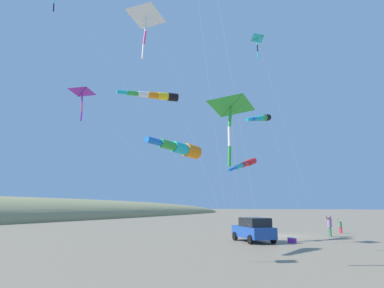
# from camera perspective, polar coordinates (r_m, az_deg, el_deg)

# --- Properties ---
(ground_plane) EXTENTS (600.00, 600.00, 0.00)m
(ground_plane) POSITION_cam_1_polar(r_m,az_deg,el_deg) (33.42, 15.10, -14.98)
(ground_plane) COLOR gray
(parked_car) EXTENTS (4.19, 4.47, 1.85)m
(parked_car) POSITION_cam_1_polar(r_m,az_deg,el_deg) (27.10, 10.53, -14.23)
(parked_car) COLOR #1E479E
(parked_car) RESTS_ON ground_plane
(cooler_box) EXTENTS (0.62, 0.42, 0.42)m
(cooler_box) POSITION_cam_1_polar(r_m,az_deg,el_deg) (27.13, 16.83, -15.53)
(cooler_box) COLOR purple
(cooler_box) RESTS_ON ground_plane
(person_adult_flyer) EXTENTS (0.51, 0.63, 1.95)m
(person_adult_flyer) POSITION_cam_1_polar(r_m,az_deg,el_deg) (33.86, 22.57, -12.68)
(person_adult_flyer) COLOR #3D7F51
(person_adult_flyer) RESTS_ON ground_plane
(person_child_green_jacket) EXTENTS (0.52, 0.50, 1.46)m
(person_child_green_jacket) POSITION_cam_1_polar(r_m,az_deg,el_deg) (38.28, 24.14, -12.65)
(person_child_green_jacket) COLOR #B72833
(person_child_green_jacket) RESTS_ON ground_plane
(kite_delta_green_low_center) EXTENTS (6.06, 12.52, 15.81)m
(kite_delta_green_low_center) POSITION_cam_1_polar(r_m,az_deg,el_deg) (23.95, -8.04, 20.67)
(kite_delta_green_low_center) COLOR white
(kite_delta_green_low_center) RESTS_ON ground_plane
(kite_delta_long_streamer_left) EXTENTS (2.83, 13.62, 8.81)m
(kite_delta_long_streamer_left) POSITION_cam_1_polar(r_m,az_deg,el_deg) (18.40, -18.25, 8.33)
(kite_delta_long_streamer_left) COLOR purple
(kite_delta_long_streamer_left) RESTS_ON ground_plane
(kite_windsock_rainbow_low_near) EXTENTS (3.30, 8.83, 10.85)m
(kite_windsock_rainbow_low_near) POSITION_cam_1_polar(r_m,az_deg,el_deg) (29.52, 11.80, 4.36)
(kite_windsock_rainbow_low_near) COLOR black
(kite_windsock_rainbow_low_near) RESTS_ON ground_plane
(kite_delta_checkered_midright) EXTENTS (4.53, 13.14, 8.08)m
(kite_delta_checkered_midright) POSITION_cam_1_polar(r_m,az_deg,el_deg) (16.57, 6.61, 6.40)
(kite_delta_checkered_midright) COLOR green
(kite_delta_checkered_midright) RESTS_ON ground_plane
(kite_windsock_yellow_midlevel) EXTENTS (7.34, 6.74, 12.47)m
(kite_windsock_yellow_midlevel) POSITION_cam_1_polar(r_m,az_deg,el_deg) (28.79, -6.13, 8.27)
(kite_windsock_yellow_midlevel) COLOR black
(kite_windsock_yellow_midlevel) RESTS_ON ground_plane
(kite_windsock_blue_topmost) EXTENTS (6.56, 4.27, 7.04)m
(kite_windsock_blue_topmost) POSITION_cam_1_polar(r_m,az_deg,el_deg) (29.20, 9.23, -3.39)
(kite_windsock_blue_topmost) COLOR red
(kite_windsock_blue_topmost) RESTS_ON ground_plane
(kite_delta_striped_overhead) EXTENTS (3.09, 12.70, 16.04)m
(kite_delta_striped_overhead) POSITION_cam_1_polar(r_m,az_deg,el_deg) (28.02, 11.20, 17.27)
(kite_delta_striped_overhead) COLOR #1EB7C6
(kite_delta_striped_overhead) RESTS_ON ground_plane
(kite_windsock_magenta_far_left) EXTENTS (4.41, 9.82, 6.76)m
(kite_windsock_magenta_far_left) POSITION_cam_1_polar(r_m,az_deg,el_deg) (21.14, -1.94, -0.76)
(kite_windsock_magenta_far_left) COLOR orange
(kite_windsock_magenta_far_left) RESTS_ON ground_plane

